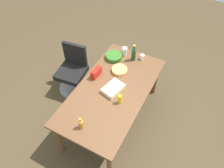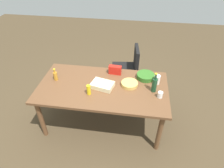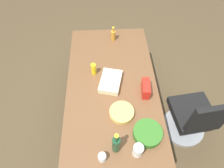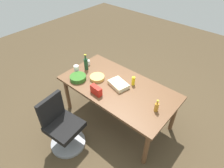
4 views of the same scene
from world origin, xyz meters
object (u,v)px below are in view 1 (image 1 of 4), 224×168
at_px(dressing_bottle, 81,124).
at_px(chip_bag_red, 96,72).
at_px(conference_table, 112,93).
at_px(wine_bottle, 134,54).
at_px(chip_bowl, 119,70).
at_px(mustard_bottle, 120,99).
at_px(paper_cup, 142,57).
at_px(salad_bowl, 114,57).
at_px(sheet_cake, 113,89).
at_px(mayo_jar, 125,51).
at_px(office_chair, 73,74).

relative_size(dressing_bottle, chip_bag_red, 1.01).
bearing_deg(conference_table, wine_bottle, 179.93).
xyz_separation_m(chip_bowl, mustard_bottle, (0.55, 0.28, 0.05)).
xyz_separation_m(dressing_bottle, wine_bottle, (-1.50, 0.06, 0.04)).
bearing_deg(paper_cup, salad_bowl, -64.68).
distance_m(conference_table, salad_bowl, 0.71).
relative_size(sheet_cake, mayo_jar, 2.20).
distance_m(chip_bowl, chip_bag_red, 0.38).
bearing_deg(chip_bowl, mustard_bottle, 26.88).
relative_size(sheet_cake, wine_bottle, 1.04).
xyz_separation_m(chip_bag_red, mayo_jar, (-0.66, 0.17, 0.00)).
bearing_deg(chip_bag_red, mustard_bottle, 61.90).
bearing_deg(sheet_cake, conference_table, -86.69).
bearing_deg(mayo_jar, chip_bag_red, -14.60).
height_order(office_chair, mustard_bottle, office_chair).
height_order(paper_cup, salad_bowl, paper_cup).
xyz_separation_m(office_chair, chip_bag_red, (0.15, 0.61, 0.47)).
height_order(mustard_bottle, paper_cup, mustard_bottle).
height_order(office_chair, dressing_bottle, dressing_bottle).
bearing_deg(paper_cup, sheet_cake, -7.69).
height_order(chip_bowl, sheet_cake, sheet_cake).
relative_size(mustard_bottle, paper_cup, 1.69).
height_order(office_chair, sheet_cake, office_chair).
height_order(sheet_cake, wine_bottle, wine_bottle).
bearing_deg(sheet_cake, mayo_jar, -165.92).
height_order(chip_bowl, salad_bowl, salad_bowl).
bearing_deg(sheet_cake, mustard_bottle, 49.66).
distance_m(mustard_bottle, chip_bag_red, 0.63).
xyz_separation_m(conference_table, salad_bowl, (-0.63, -0.30, 0.12)).
xyz_separation_m(conference_table, sheet_cake, (-0.00, 0.01, 0.11)).
bearing_deg(dressing_bottle, mayo_jar, -175.24).
relative_size(chip_bowl, paper_cup, 2.77).
bearing_deg(sheet_cake, chip_bag_red, -110.51).
xyz_separation_m(chip_bowl, paper_cup, (-0.44, 0.21, 0.02)).
height_order(chip_bag_red, wine_bottle, wine_bottle).
bearing_deg(wine_bottle, mayo_jar, -104.62).
xyz_separation_m(office_chair, sheet_cake, (0.29, 0.98, 0.44)).
xyz_separation_m(mustard_bottle, paper_cup, (-0.99, -0.08, -0.03)).
relative_size(paper_cup, mayo_jar, 0.62).
relative_size(dressing_bottle, mayo_jar, 1.38).
height_order(conference_table, office_chair, office_chair).
relative_size(chip_bowl, wine_bottle, 0.81).
distance_m(conference_table, sheet_cake, 0.11).
distance_m(mayo_jar, wine_bottle, 0.20).
xyz_separation_m(conference_table, paper_cup, (-0.83, 0.12, 0.12)).
distance_m(office_chair, salad_bowl, 0.87).
bearing_deg(chip_bag_red, paper_cup, 145.09).
distance_m(chip_bowl, wine_bottle, 0.37).
relative_size(chip_bowl, salad_bowl, 0.91).
relative_size(sheet_cake, paper_cup, 3.56).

